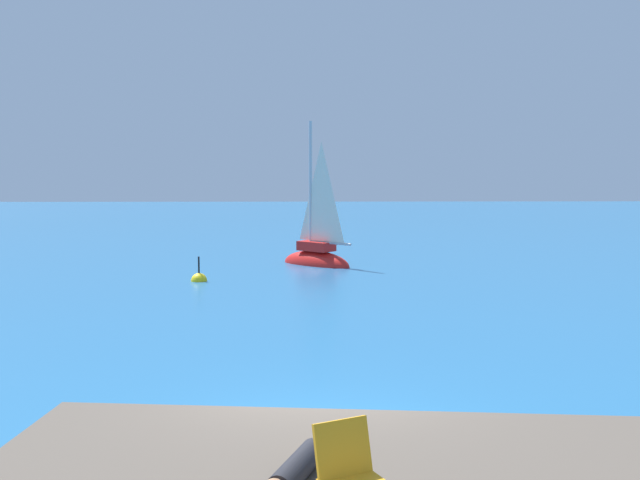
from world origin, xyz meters
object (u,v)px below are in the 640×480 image
Objects in this scene: beach_chair at (351,471)px; marker_buoy at (199,281)px; sailboat_near at (317,256)px; person_sunbather at (302,463)px.

beach_chair reaches higher than marker_buoy.
sailboat_near is 23.39m from beach_chair.
sailboat_near reaches higher than beach_chair.
sailboat_near is at bearing 18.66° from person_sunbather.
sailboat_near is 5.92m from marker_buoy.
sailboat_near is at bearing 153.98° from beach_chair.
person_sunbather is at bearing -78.75° from marker_buoy.
sailboat_near is 5.61× the size of marker_buoy.
beach_chair is 19.59m from marker_buoy.
person_sunbather is 18.58m from marker_buoy.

